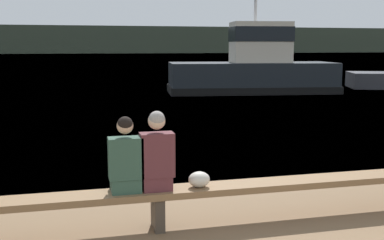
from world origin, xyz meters
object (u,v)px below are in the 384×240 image
at_px(person_right, 157,155).
at_px(tugboat_red, 254,71).
at_px(person_left, 126,160).
at_px(bench_main, 158,196).
at_px(shopping_bag, 199,179).

xyz_separation_m(person_right, tugboat_red, (7.39, 15.81, 0.12)).
height_order(person_left, tugboat_red, tugboat_red).
bearing_deg(tugboat_red, person_left, 161.45).
bearing_deg(tugboat_red, bench_main, 162.55).
bearing_deg(person_left, tugboat_red, 63.85).
bearing_deg(bench_main, shopping_bag, -1.81).
bearing_deg(person_right, person_left, 179.75).
relative_size(bench_main, person_left, 9.77).
height_order(person_left, shopping_bag, person_left).
height_order(person_left, person_right, person_right).
relative_size(bench_main, tugboat_red, 1.09).
bearing_deg(bench_main, tugboat_red, 64.95).
xyz_separation_m(person_right, shopping_bag, (0.52, -0.01, -0.33)).
height_order(bench_main, person_right, person_right).
xyz_separation_m(bench_main, shopping_bag, (0.51, -0.02, 0.17)).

